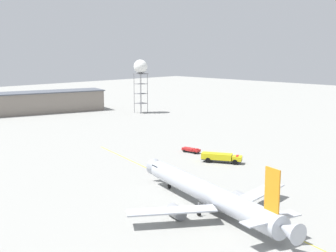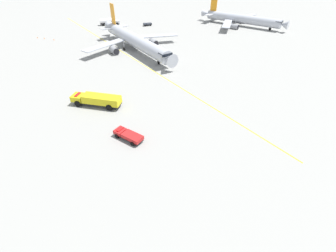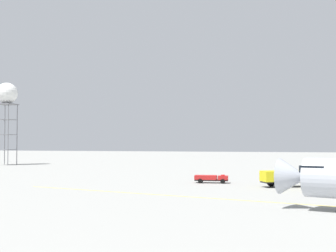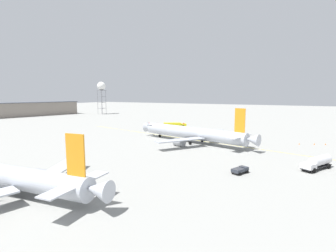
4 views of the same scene
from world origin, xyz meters
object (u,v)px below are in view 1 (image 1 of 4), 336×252
Objects in this scene: radar_tower at (141,68)px; fire_tender_truck at (221,157)px; ops_pickup_truck at (191,150)px; airliner_main at (210,195)px.

fire_tender_truck is at bearing -28.94° from radar_tower.
ops_pickup_truck is 87.79m from radar_tower.
airliner_main is 7.75× the size of ops_pickup_truck.
ops_pickup_truck is at bearing 138.80° from fire_tender_truck.
ops_pickup_truck is at bearing -28.28° from airliner_main.
airliner_main is 1.77× the size of radar_tower.
radar_tower is (-72.76, 44.67, 20.44)m from ops_pickup_truck.
fire_tender_truck is 1.86× the size of ops_pickup_truck.
airliner_main is 48.06m from ops_pickup_truck.
radar_tower is at bearing -20.56° from airliner_main.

